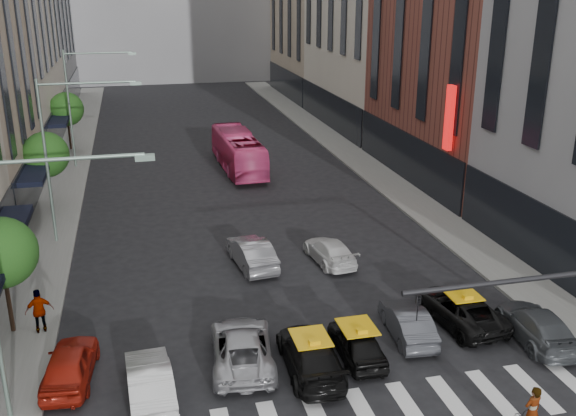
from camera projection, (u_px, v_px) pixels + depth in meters
sidewalk_left at (63, 190)px, 45.10m from camera, size 3.00×96.00×0.15m
sidewalk_right at (371, 169)px, 50.22m from camera, size 3.00×96.00×0.15m
tree_near at (1, 253)px, 25.51m from camera, size 2.88×2.88×4.95m
tree_mid at (46, 155)px, 40.18m from camera, size 2.88×2.88×4.95m
tree_far at (67, 109)px, 54.86m from camera, size 2.88×2.88×4.95m
streetlamp_near at (17, 255)px, 19.65m from camera, size 5.38×0.25×9.00m
streetlamp_mid at (63, 139)px, 34.33m from camera, size 5.38×0.25×9.00m
streetlamp_far at (81, 93)px, 49.00m from camera, size 5.38×0.25×9.00m
liberty_sign at (449, 118)px, 39.33m from camera, size 0.30×0.70×4.00m
car_red at (70, 364)px, 23.32m from camera, size 2.08×4.28×1.41m
car_white_front at (150, 381)px, 22.29m from camera, size 1.74×4.38×1.42m
car_silver at (242, 347)px, 24.43m from camera, size 2.86×5.26×1.40m
taxi_left at (310, 354)px, 23.92m from camera, size 2.14×4.89×1.40m
taxi_center at (357, 342)px, 24.84m from camera, size 1.61×3.86×1.31m
car_grey_mid at (408, 322)px, 26.28m from camera, size 1.76×4.11×1.32m
taxi_right at (460, 308)px, 27.38m from camera, size 2.67×5.03×1.35m
car_grey_curb at (536, 325)px, 26.02m from camera, size 2.38×4.85×1.36m
car_row2_left at (251, 253)px, 32.88m from camera, size 2.12×4.71×1.50m
car_row2_right at (330, 251)px, 33.42m from camera, size 2.16×4.41×1.23m
bus at (238, 151)px, 49.87m from camera, size 2.82×10.68×2.96m
rider at (535, 396)px, 19.89m from camera, size 0.71×0.53×1.75m
pedestrian_far at (39, 311)px, 26.28m from camera, size 1.19×0.66×1.91m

